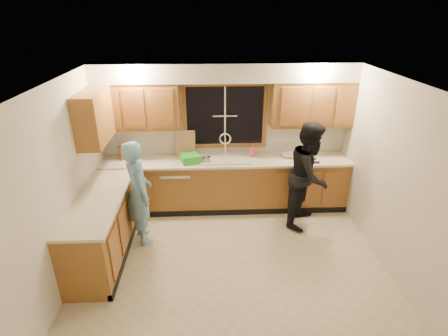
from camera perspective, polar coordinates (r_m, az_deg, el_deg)
The scene contains 26 objects.
floor at distance 5.05m, azimuth 1.25°, elevation -15.55°, with size 4.20×4.20×0.00m, color beige.
ceiling at distance 3.94m, azimuth 1.59°, elevation 13.51°, with size 4.20×4.20×0.00m, color white.
wall_back at distance 6.10m, azimuth 0.15°, elevation 5.38°, with size 4.20×4.20×0.00m, color silver.
wall_left at distance 4.71m, azimuth -25.08°, elevation -3.15°, with size 3.80×3.80×0.00m, color silver.
wall_right at distance 4.96m, azimuth 26.41°, elevation -2.03°, with size 3.80×3.80×0.00m, color silver.
base_cabinets_back at distance 6.14m, azimuth 0.28°, elevation -2.70°, with size 4.20×0.60×0.88m, color #91602A.
base_cabinets_left at distance 5.28m, azimuth -19.14°, elevation -9.20°, with size 0.60×1.90×0.88m, color #91602A.
countertop_back at distance 5.93m, azimuth 0.30°, elevation 1.19°, with size 4.20×0.63×0.04m, color beige.
countertop_left at distance 5.04m, azimuth -19.69°, elevation -4.84°, with size 0.63×1.90×0.04m, color beige.
upper_cabinets_left at distance 5.88m, azimuth -13.98°, elevation 9.77°, with size 1.35×0.33×0.75m, color #91602A.
upper_cabinets_right at distance 6.02m, azimuth 14.14°, elevation 10.09°, with size 1.35×0.33×0.75m, color #91602A.
upper_cabinets_return at distance 5.43m, azimuth -20.45°, elevation 7.75°, with size 0.33×0.90×0.75m, color #91602A.
soffit at distance 5.66m, azimuth 0.25°, elevation 15.37°, with size 4.20×0.35×0.30m, color silver.
window_frame at distance 5.98m, azimuth 0.16°, elevation 8.52°, with size 1.44×0.03×1.14m.
sink at distance 5.97m, azimuth 0.29°, elevation 0.95°, with size 0.86×0.52×0.57m.
dishwasher at distance 6.17m, azimuth -7.64°, elevation -3.14°, with size 0.60×0.56×0.82m, color white.
stove at distance 4.83m, azimuth -20.91°, elevation -12.82°, with size 0.58×0.75×0.90m, color white.
man at distance 5.26m, azimuth -13.74°, elevation -3.95°, with size 0.59×0.39×1.61m, color #6AA0C8.
woman at distance 5.68m, azimuth 13.74°, elevation -1.10°, with size 0.84×0.65×1.73m, color black.
knife_block at distance 6.16m, azimuth -16.17°, elevation 2.45°, with size 0.13×0.10×0.23m, color #995D2A.
cutting_board at distance 6.06m, azimuth -6.31°, elevation 4.03°, with size 0.33×0.02×0.45m, color tan.
dish_crate at distance 5.84m, azimuth -5.52°, elevation 1.60°, with size 0.29×0.27×0.14m, color green.
soap_bottle at distance 6.07m, azimuth 4.64°, elevation 2.83°, with size 0.09×0.09×0.19m, color #E15578.
bowl at distance 6.13m, azimuth 10.64°, elevation 2.02°, with size 0.24×0.24×0.06m, color silver.
can_left at distance 5.78m, azimuth -3.28°, elevation 1.27°, with size 0.06×0.06×0.11m, color #C2B295.
can_right at distance 5.75m, azimuth -2.49°, elevation 1.27°, with size 0.07×0.07×0.12m, color #C2B295.
Camera 1 is at (-0.29, -3.85, 3.25)m, focal length 28.00 mm.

